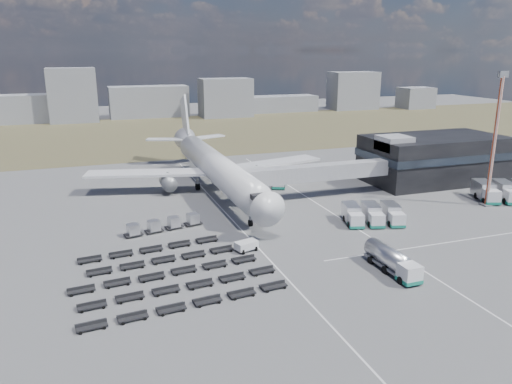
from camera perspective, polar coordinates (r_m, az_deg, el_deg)
name	(u,v)px	position (r m, az deg, el deg)	size (l,w,h in m)	color
ground	(270,245)	(75.10, 1.58, -6.08)	(420.00, 420.00, 0.00)	#565659
grass_strip	(158,134)	(179.01, -11.14, 6.56)	(420.00, 90.00, 0.01)	brown
lane_markings	(320,231)	(81.38, 7.28, -4.43)	(47.12, 110.00, 0.01)	silver
terminal	(433,158)	(117.19, 19.59, 3.72)	(30.40, 16.40, 11.00)	black
jet_bridge	(309,173)	(97.48, 6.07, 2.13)	(30.30, 3.80, 7.05)	#939399
airliner	(214,165)	(103.10, -4.82, 3.06)	(51.59, 64.53, 17.62)	silver
skyline	(62,103)	(217.46, -21.32, 9.46)	(304.52, 23.81, 21.47)	gray
fuel_tanker	(392,261)	(68.15, 15.29, -7.59)	(2.66, 9.82, 3.16)	silver
pushback_tug	(246,246)	(72.75, -1.11, -6.20)	(3.21, 1.81, 1.45)	silver
catering_truck	(279,180)	(106.53, 2.67, 1.42)	(5.11, 6.96, 2.96)	silver
service_trucks_near	(373,214)	(86.22, 13.18, -2.49)	(10.75, 9.20, 2.80)	silver
service_trucks_far	(506,192)	(107.89, 26.67, 0.03)	(12.69, 11.16, 3.22)	silver
uld_row	(164,224)	(81.85, -10.47, -3.66)	(13.01, 4.34, 1.79)	black
baggage_dollies	(169,274)	(65.91, -9.93, -9.21)	(26.69, 21.94, 0.77)	black
floodlight_mast	(494,140)	(100.68, 25.60, 5.33)	(2.34, 1.90, 24.61)	#B63F1D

